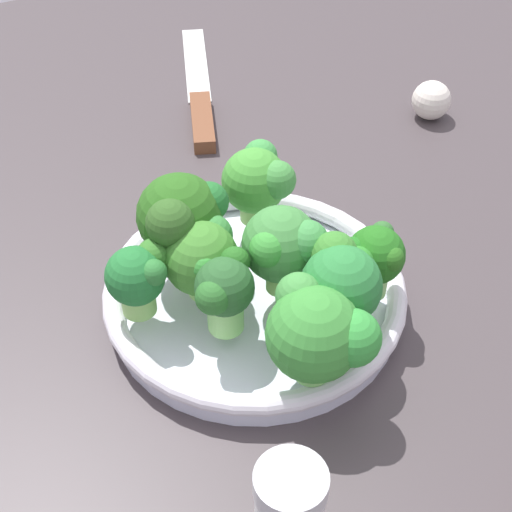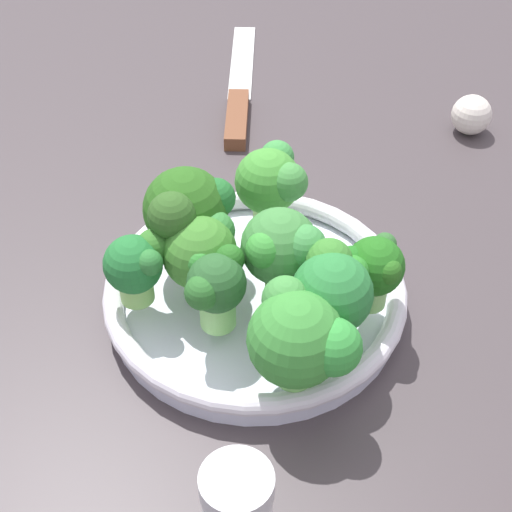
{
  "view_description": "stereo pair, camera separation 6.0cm",
  "coord_description": "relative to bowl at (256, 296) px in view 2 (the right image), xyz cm",
  "views": [
    {
      "loc": [
        39.12,
        -21.06,
        46.76
      ],
      "look_at": [
        0.23,
        -1.46,
        5.93
      ],
      "focal_mm": 54.91,
      "sensor_mm": 36.0,
      "label": 1
    },
    {
      "loc": [
        41.43,
        -15.57,
        46.76
      ],
      "look_at": [
        0.23,
        -1.46,
        5.93
      ],
      "focal_mm": 54.91,
      "sensor_mm": 36.0,
      "label": 2
    }
  ],
  "objects": [
    {
      "name": "ground_plane",
      "position": [
        -0.23,
        1.46,
        -2.75
      ],
      "size": [
        130.0,
        130.0,
        2.5
      ],
      "primitive_type": "cube",
      "color": "#41393B"
    },
    {
      "name": "bowl",
      "position": [
        0.0,
        0.0,
        0.0
      ],
      "size": [
        24.23,
        24.23,
        2.93
      ],
      "color": "silver",
      "rests_on": "ground_plane"
    },
    {
      "name": "broccoli_floret_0",
      "position": [
        -7.05,
        3.89,
        5.59
      ],
      "size": [
        6.5,
        5.69,
        6.83
      ],
      "color": "#87BC59",
      "rests_on": "bowl"
    },
    {
      "name": "broccoli_floret_1",
      "position": [
        4.77,
        7.5,
        5.19
      ],
      "size": [
        4.61,
        5.21,
        6.14
      ],
      "color": "#90D271",
      "rests_on": "bowl"
    },
    {
      "name": "broccoli_floret_2",
      "position": [
        6.59,
        3.43,
        6.01
      ],
      "size": [
        6.77,
        6.22,
        7.54
      ],
      "color": "#77BE52",
      "rests_on": "bowl"
    },
    {
      "name": "broccoli_floret_3",
      "position": [
        -1.52,
        -8.87,
        4.91
      ],
      "size": [
        4.6,
        5.33,
        5.84
      ],
      "color": "#8FCB66",
      "rests_on": "bowl"
    },
    {
      "name": "broccoli_floret_4",
      "position": [
        9.6,
        -0.11,
        5.59
      ],
      "size": [
        7.8,
        6.99,
        7.39
      ],
      "color": "#77C15E",
      "rests_on": "bowl"
    },
    {
      "name": "broccoli_floret_5",
      "position": [
        1.48,
        1.4,
        6.1
      ],
      "size": [
        6.15,
        6.02,
        7.55
      ],
      "color": "#88BC5B",
      "rests_on": "bowl"
    },
    {
      "name": "broccoli_floret_6",
      "position": [
        -4.82,
        -4.06,
        6.32
      ],
      "size": [
        7.47,
        7.39,
        8.13
      ],
      "color": "#95C15F",
      "rests_on": "bowl"
    },
    {
      "name": "broccoli_floret_7",
      "position": [
        -1.09,
        -3.95,
        5.16
      ],
      "size": [
        5.93,
        6.09,
        6.57
      ],
      "color": "#92CA63",
      "rests_on": "bowl"
    },
    {
      "name": "broccoli_floret_8",
      "position": [
        3.0,
        -4.07,
        5.32
      ],
      "size": [
        4.42,
        5.06,
        6.37
      ],
      "color": "#86CB69",
      "rests_on": "bowl"
    },
    {
      "name": "knife",
      "position": [
        -30.41,
        8.42,
        -0.94
      ],
      "size": [
        25.75,
        11.58,
        1.5
      ],
      "color": "silver",
      "rests_on": "ground_plane"
    },
    {
      "name": "garlic_bulb",
      "position": [
        -16.92,
        29.4,
        0.58
      ],
      "size": [
        4.14,
        4.14,
        4.14
      ],
      "primitive_type": "sphere",
      "color": "silver",
      "rests_on": "ground_plane"
    }
  ]
}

